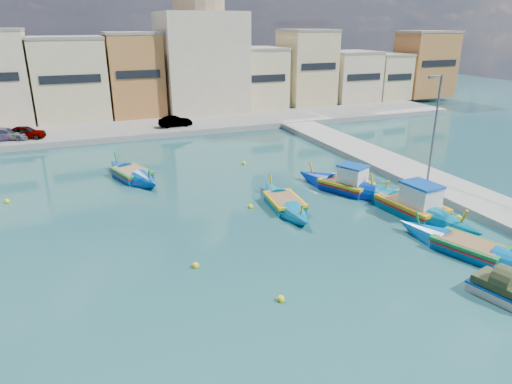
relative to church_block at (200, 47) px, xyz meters
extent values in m
plane|color=#173E46|center=(-10.00, -40.00, -8.41)|extent=(160.00, 160.00, 0.00)
cube|color=gray|center=(8.00, -40.00, -8.16)|extent=(4.00, 70.00, 0.50)
cube|color=gray|center=(-10.00, -8.00, -8.11)|extent=(80.00, 8.00, 0.60)
cube|color=#C8BB8B|center=(-15.74, -0.28, -3.31)|extent=(7.88, 7.44, 8.99)
cube|color=gray|center=(-15.74, -0.28, 1.33)|extent=(8.04, 7.59, 0.30)
cube|color=black|center=(-15.74, -4.05, -2.86)|extent=(6.30, 0.10, 0.90)
cube|color=#B77339|center=(-8.46, -0.93, -3.09)|extent=(6.17, 6.13, 9.43)
cube|color=gray|center=(-8.46, -0.93, 1.77)|extent=(6.29, 6.26, 0.30)
cube|color=black|center=(-8.46, -4.05, -2.62)|extent=(4.93, 0.10, 0.90)
cube|color=tan|center=(-0.95, -0.15, -4.78)|extent=(7.31, 7.69, 6.05)
cube|color=gray|center=(-0.95, -0.15, -1.60)|extent=(7.46, 7.85, 0.30)
cube|color=black|center=(-0.95, -4.05, -4.48)|extent=(5.85, 0.10, 0.90)
cube|color=#C8BB8B|center=(7.02, -0.35, -4.10)|extent=(7.54, 7.30, 7.41)
cube|color=gray|center=(7.02, -0.35, -0.25)|extent=(7.69, 7.45, 0.30)
cube|color=black|center=(7.02, -4.05, -3.73)|extent=(6.03, 0.10, 0.90)
cube|color=tan|center=(14.93, -0.51, -2.99)|extent=(6.36, 6.97, 9.63)
cube|color=gray|center=(14.93, -0.51, 1.98)|extent=(6.48, 7.11, 0.30)
cube|color=black|center=(14.93, -4.05, -2.51)|extent=(5.09, 0.10, 0.90)
cube|color=beige|center=(22.15, -0.65, -4.48)|extent=(6.63, 6.70, 6.65)
cube|color=gray|center=(22.15, -0.65, -1.01)|extent=(6.76, 6.83, 0.30)
cube|color=black|center=(22.15, -4.05, -4.15)|extent=(5.30, 0.10, 0.90)
cube|color=#C8BB8B|center=(28.26, -0.25, -4.71)|extent=(5.08, 7.51, 6.20)
cube|color=gray|center=(28.26, -0.25, -1.45)|extent=(5.18, 7.66, 0.30)
cube|color=black|center=(28.26, -4.05, -4.40)|extent=(4.06, 0.10, 0.90)
cube|color=#B77339|center=(35.15, -1.00, -3.14)|extent=(7.79, 6.00, 9.33)
cube|color=gray|center=(35.15, -1.00, 1.67)|extent=(7.95, 6.12, 0.30)
cube|color=black|center=(35.15, -4.05, -2.68)|extent=(6.23, 0.10, 0.90)
cube|color=beige|center=(0.00, 0.00, -1.81)|extent=(10.00, 10.00, 12.00)
cylinder|color=#9E8466|center=(0.00, 0.00, 5.39)|extent=(6.40, 6.40, 2.40)
cylinder|color=#595B60|center=(7.50, -34.00, -4.41)|extent=(0.16, 0.16, 8.00)
cylinder|color=#595B60|center=(7.10, -34.00, -0.51)|extent=(1.00, 0.10, 0.10)
cube|color=#595B60|center=(6.60, -34.00, -0.56)|extent=(0.35, 0.15, 0.18)
imported|color=#4C1919|center=(-20.54, -9.50, -7.18)|extent=(3.97, 2.46, 1.26)
imported|color=#4C1919|center=(-5.70, -9.50, -7.22)|extent=(3.61, 1.44, 1.17)
imported|color=#4C1919|center=(-22.20, -9.50, -7.23)|extent=(4.27, 2.46, 1.17)
cube|color=#007098|center=(3.01, -37.70, -8.18)|extent=(2.71, 4.27, 1.13)
cone|color=#007098|center=(2.62, -34.39, -8.13)|extent=(2.67, 3.93, 2.89)
cone|color=#007098|center=(3.40, -41.01, -8.13)|extent=(2.67, 3.93, 2.89)
cube|color=gold|center=(3.01, -37.70, -7.71)|extent=(2.83, 4.50, 0.20)
cube|color=red|center=(3.01, -37.70, -7.91)|extent=(2.83, 4.35, 0.11)
cube|color=olive|center=(3.01, -37.70, -7.62)|extent=(2.33, 3.86, 0.07)
cylinder|color=gold|center=(2.58, -34.06, -7.39)|extent=(0.22, 0.55, 1.23)
cylinder|color=gold|center=(3.44, -41.34, -7.39)|extent=(0.22, 0.55, 1.23)
cube|color=white|center=(3.08, -38.29, -7.00)|extent=(1.81, 2.22, 1.24)
cube|color=#0F47A5|center=(3.08, -38.29, -6.31)|extent=(1.91, 2.38, 0.14)
cube|color=#0029AC|center=(1.45, -32.59, -8.20)|extent=(3.32, 3.90, 1.04)
cone|color=#0029AC|center=(0.26, -30.12, -8.15)|extent=(3.22, 3.69, 2.60)
cone|color=#0029AC|center=(2.64, -35.07, -8.15)|extent=(3.22, 3.69, 2.60)
cube|color=yellow|center=(1.45, -32.59, -7.76)|extent=(3.47, 4.09, 0.19)
cube|color=red|center=(1.45, -32.59, -7.95)|extent=(3.44, 3.99, 0.10)
cube|color=olive|center=(1.45, -32.59, -7.68)|extent=(2.90, 3.49, 0.06)
cylinder|color=yellow|center=(0.14, -29.87, -7.47)|extent=(0.34, 0.51, 1.13)
cylinder|color=yellow|center=(2.76, -35.31, -7.47)|extent=(0.34, 0.51, 1.13)
cube|color=white|center=(1.66, -33.03, -7.11)|extent=(2.05, 2.16, 1.15)
cube|color=#0F47A5|center=(1.66, -33.03, -6.47)|extent=(2.17, 2.30, 0.12)
cube|color=#006E9C|center=(-3.94, -33.85, -8.22)|extent=(2.12, 3.23, 0.93)
cone|color=#006E9C|center=(-3.72, -31.31, -8.17)|extent=(2.10, 3.00, 2.35)
cone|color=#006E9C|center=(-4.16, -36.38, -8.17)|extent=(2.10, 3.00, 2.35)
cube|color=gold|center=(-3.94, -33.85, -7.83)|extent=(2.21, 3.40, 0.17)
cube|color=#197F33|center=(-3.94, -33.85, -8.00)|extent=(2.22, 3.29, 0.09)
cube|color=olive|center=(-3.94, -33.85, -7.75)|extent=(1.82, 2.92, 0.06)
cylinder|color=gold|center=(-3.70, -31.06, -7.57)|extent=(0.17, 0.45, 1.02)
cylinder|color=gold|center=(-4.18, -36.63, -7.57)|extent=(0.17, 0.45, 1.02)
cube|color=#0042A2|center=(-12.31, -24.14, -8.20)|extent=(2.90, 3.57, 1.02)
cone|color=#0042A2|center=(-13.11, -21.71, -8.15)|extent=(2.84, 3.39, 2.52)
cone|color=#0042A2|center=(-11.52, -26.57, -8.15)|extent=(2.84, 3.39, 2.52)
cube|color=#198135|center=(-12.31, -24.14, -7.77)|extent=(3.03, 3.76, 0.18)
cube|color=red|center=(-12.31, -24.14, -7.96)|extent=(3.02, 3.66, 0.10)
cube|color=olive|center=(-12.31, -24.14, -7.69)|extent=(2.52, 3.21, 0.06)
cylinder|color=#198135|center=(-13.19, -21.47, -7.49)|extent=(0.29, 0.50, 1.11)
cylinder|color=#198135|center=(-11.44, -26.81, -7.49)|extent=(0.29, 0.50, 1.11)
cube|color=#005EAC|center=(2.22, -43.13, -8.22)|extent=(2.92, 3.73, 0.96)
cone|color=#005EAC|center=(1.30, -40.59, -8.17)|extent=(2.83, 3.49, 2.43)
cube|color=#197E35|center=(2.22, -43.13, -7.81)|extent=(3.05, 3.92, 0.17)
cube|color=red|center=(2.22, -43.13, -7.99)|extent=(3.03, 3.82, 0.10)
cube|color=olive|center=(2.22, -43.13, -7.74)|extent=(2.55, 3.35, 0.06)
cylinder|color=#197E35|center=(1.21, -40.34, -7.54)|extent=(0.28, 0.47, 1.05)
cube|color=beige|center=(0.36, -46.81, -8.27)|extent=(1.99, 2.87, 0.65)
cube|color=#0F47A5|center=(0.36, -46.81, -7.96)|extent=(2.06, 2.95, 0.11)
cube|color=#2D381E|center=(0.36, -46.81, -7.71)|extent=(1.87, 2.57, 0.33)
cylinder|color=#2D381E|center=(0.36, -46.81, -7.55)|extent=(1.11, 2.37, 0.56)
sphere|color=yellow|center=(-11.29, -39.26, -8.33)|extent=(0.36, 0.36, 0.36)
sphere|color=yellow|center=(-6.03, -33.12, -8.33)|extent=(0.36, 0.36, 0.36)
sphere|color=yellow|center=(-3.04, -23.81, -8.33)|extent=(0.36, 0.36, 0.36)
sphere|color=yellow|center=(-20.77, -26.22, -8.33)|extent=(0.36, 0.36, 0.36)
sphere|color=yellow|center=(5.12, -39.52, -8.33)|extent=(0.36, 0.36, 0.36)
sphere|color=yellow|center=(-8.63, -43.43, -8.33)|extent=(0.36, 0.36, 0.36)
camera|label=1|loc=(-15.85, -58.60, 2.79)|focal=32.00mm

